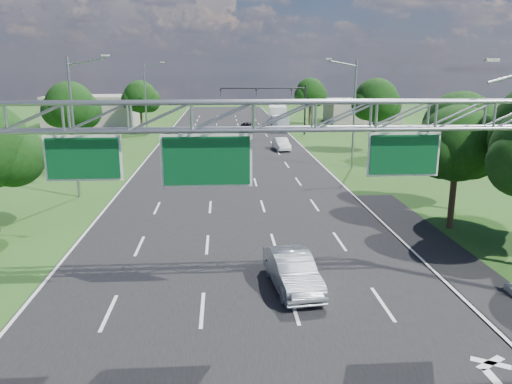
{
  "coord_description": "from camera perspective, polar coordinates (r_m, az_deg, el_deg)",
  "views": [
    {
      "loc": [
        -0.92,
        -6.43,
        9.16
      ],
      "look_at": [
        0.6,
        15.69,
        3.7
      ],
      "focal_mm": 35.0,
      "sensor_mm": 36.0,
      "label": 1
    }
  ],
  "objects": [
    {
      "name": "ground",
      "position": [
        37.57,
        -2.4,
        -0.28
      ],
      "size": [
        220.0,
        220.0,
        0.0
      ],
      "primitive_type": "plane",
      "color": "#274615",
      "rests_on": "ground"
    },
    {
      "name": "road",
      "position": [
        37.57,
        -2.4,
        -0.28
      ],
      "size": [
        18.0,
        180.0,
        0.02
      ],
      "primitive_type": "cube",
      "color": "black",
      "rests_on": "ground"
    },
    {
      "name": "road_flare",
      "position": [
        25.0,
        23.11,
        -8.83
      ],
      "size": [
        3.0,
        30.0,
        0.02
      ],
      "primitive_type": "cube",
      "color": "black",
      "rests_on": "ground"
    },
    {
      "name": "sign_gantry",
      "position": [
        18.61,
        -0.04,
        6.83
      ],
      "size": [
        23.5,
        1.0,
        9.56
      ],
      "color": "gray",
      "rests_on": "ground"
    },
    {
      "name": "traffic_signal",
      "position": [
        72.03,
        2.84,
        10.65
      ],
      "size": [
        12.21,
        0.24,
        7.0
      ],
      "color": "black",
      "rests_on": "ground"
    },
    {
      "name": "streetlight_l_near",
      "position": [
        38.05,
        -19.92,
        7.62
      ],
      "size": [
        2.97,
        0.22,
        10.16
      ],
      "color": "gray",
      "rests_on": "ground"
    },
    {
      "name": "streetlight_l_far",
      "position": [
        72.27,
        -12.39,
        10.69
      ],
      "size": [
        2.97,
        0.22,
        10.16
      ],
      "color": "gray",
      "rests_on": "ground"
    },
    {
      "name": "streetlight_r_mid",
      "position": [
        48.14,
        10.95,
        9.33
      ],
      "size": [
        2.97,
        0.22,
        10.16
      ],
      "color": "gray",
      "rests_on": "ground"
    },
    {
      "name": "tree_verge_lb",
      "position": [
        53.74,
        -20.38,
        8.99
      ],
      "size": [
        5.76,
        4.8,
        8.06
      ],
      "color": "#2D2116",
      "rests_on": "ground"
    },
    {
      "name": "tree_verge_lc",
      "position": [
        77.52,
        -13.04,
        10.4
      ],
      "size": [
        5.76,
        4.8,
        7.62
      ],
      "color": "#2D2116",
      "rests_on": "ground"
    },
    {
      "name": "tree_verge_rd",
      "position": [
        57.16,
        13.6,
        9.93
      ],
      "size": [
        5.76,
        4.8,
        8.28
      ],
      "color": "#2D2116",
      "rests_on": "ground"
    },
    {
      "name": "tree_verge_re",
      "position": [
        85.88,
        6.26,
        11.12
      ],
      "size": [
        5.76,
        4.8,
        7.84
      ],
      "color": "#2D2116",
      "rests_on": "ground"
    },
    {
      "name": "building_left",
      "position": [
        87.28,
        -18.1,
        8.79
      ],
      "size": [
        14.0,
        10.0,
        5.0
      ],
      "primitive_type": "cube",
      "color": "gray",
      "rests_on": "ground"
    },
    {
      "name": "building_right",
      "position": [
        92.15,
        11.94,
        9.09
      ],
      "size": [
        12.0,
        9.0,
        4.0
      ],
      "primitive_type": "cube",
      "color": "gray",
      "rests_on": "ground"
    },
    {
      "name": "silver_sedan",
      "position": [
        21.64,
        4.18,
        -8.99
      ],
      "size": [
        2.23,
        4.91,
        1.56
      ],
      "primitive_type": "imported",
      "rotation": [
        0.0,
        0.0,
        0.13
      ],
      "color": "#ABB1B7",
      "rests_on": "ground"
    },
    {
      "name": "car_queue_a",
      "position": [
        54.81,
        -5.28,
        4.93
      ],
      "size": [
        2.64,
        5.24,
        1.46
      ],
      "primitive_type": "imported",
      "rotation": [
        0.0,
        0.0,
        -0.12
      ],
      "color": "white",
      "rests_on": "ground"
    },
    {
      "name": "car_queue_b",
      "position": [
        75.93,
        -1.04,
        7.41
      ],
      "size": [
        2.79,
        5.02,
        1.33
      ],
      "primitive_type": "imported",
      "rotation": [
        0.0,
        0.0,
        -0.13
      ],
      "color": "black",
      "rests_on": "ground"
    },
    {
      "name": "car_queue_c",
      "position": [
        67.62,
        -9.77,
        6.44
      ],
      "size": [
        1.88,
        4.08,
        1.35
      ],
      "primitive_type": "imported",
      "rotation": [
        0.0,
        0.0,
        -0.07
      ],
      "color": "black",
      "rests_on": "ground"
    },
    {
      "name": "car_queue_d",
      "position": [
        58.45,
        2.92,
        5.5
      ],
      "size": [
        1.88,
        4.37,
        1.4
      ],
      "primitive_type": "imported",
      "rotation": [
        0.0,
        0.0,
        0.1
      ],
      "color": "white",
      "rests_on": "ground"
    },
    {
      "name": "box_truck",
      "position": [
        79.8,
        2.55,
        8.45
      ],
      "size": [
        3.22,
        9.4,
        3.49
      ],
      "rotation": [
        0.0,
        0.0,
        -0.09
      ],
      "color": "silver",
      "rests_on": "ground"
    }
  ]
}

